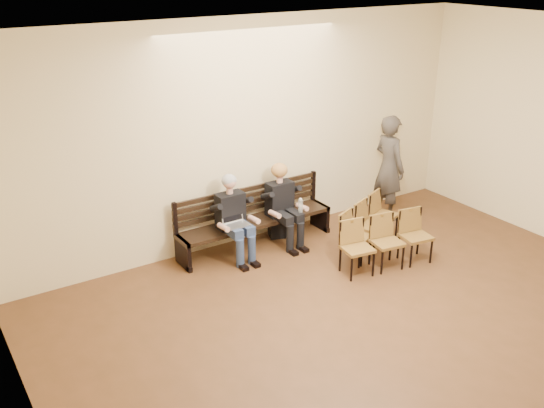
{
  "coord_description": "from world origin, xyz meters",
  "views": [
    {
      "loc": [
        -4.61,
        -2.75,
        4.3
      ],
      "look_at": [
        -0.22,
        4.05,
        0.95
      ],
      "focal_mm": 40.0,
      "sensor_mm": 36.0,
      "label": 1
    }
  ],
  "objects_px": {
    "chair_row_back": "(370,226)",
    "bench": "(256,233)",
    "passerby": "(390,160)",
    "chair_row_front": "(387,243)",
    "seated_woman": "(283,208)",
    "laptop": "(237,226)",
    "bag": "(280,228)",
    "water_bottle": "(300,213)",
    "seated_man": "(234,219)"
  },
  "relations": [
    {
      "from": "bench",
      "to": "laptop",
      "type": "relative_size",
      "value": 7.47
    },
    {
      "from": "bag",
      "to": "chair_row_back",
      "type": "distance_m",
      "value": 1.49
    },
    {
      "from": "chair_row_back",
      "to": "bench",
      "type": "bearing_deg",
      "value": 121.6
    },
    {
      "from": "passerby",
      "to": "chair_row_front",
      "type": "height_order",
      "value": "passerby"
    },
    {
      "from": "laptop",
      "to": "water_bottle",
      "type": "bearing_deg",
      "value": -3.5
    },
    {
      "from": "bag",
      "to": "bench",
      "type": "bearing_deg",
      "value": -169.35
    },
    {
      "from": "seated_woman",
      "to": "laptop",
      "type": "distance_m",
      "value": 0.94
    },
    {
      "from": "bench",
      "to": "seated_woman",
      "type": "xyz_separation_m",
      "value": [
        0.43,
        -0.12,
        0.38
      ]
    },
    {
      "from": "bag",
      "to": "chair_row_front",
      "type": "relative_size",
      "value": 0.26
    },
    {
      "from": "water_bottle",
      "to": "chair_row_front",
      "type": "distance_m",
      "value": 1.44
    },
    {
      "from": "water_bottle",
      "to": "chair_row_front",
      "type": "height_order",
      "value": "chair_row_front"
    },
    {
      "from": "seated_man",
      "to": "laptop",
      "type": "xyz_separation_m",
      "value": [
        -0.03,
        -0.16,
        -0.05
      ]
    },
    {
      "from": "seated_woman",
      "to": "laptop",
      "type": "relative_size",
      "value": 3.45
    },
    {
      "from": "seated_man",
      "to": "passerby",
      "type": "distance_m",
      "value": 3.02
    },
    {
      "from": "water_bottle",
      "to": "seated_woman",
      "type": "bearing_deg",
      "value": 122.89
    },
    {
      "from": "bench",
      "to": "seated_woman",
      "type": "bearing_deg",
      "value": -15.51
    },
    {
      "from": "water_bottle",
      "to": "chair_row_front",
      "type": "relative_size",
      "value": 0.16
    },
    {
      "from": "seated_woman",
      "to": "passerby",
      "type": "distance_m",
      "value": 2.15
    },
    {
      "from": "laptop",
      "to": "chair_row_front",
      "type": "xyz_separation_m",
      "value": [
        1.74,
        -1.36,
        -0.18
      ]
    },
    {
      "from": "chair_row_back",
      "to": "passerby",
      "type": "bearing_deg",
      "value": 14.0
    },
    {
      "from": "bench",
      "to": "seated_woman",
      "type": "height_order",
      "value": "seated_woman"
    },
    {
      "from": "passerby",
      "to": "seated_woman",
      "type": "bearing_deg",
      "value": 88.97
    },
    {
      "from": "bench",
      "to": "seated_woman",
      "type": "relative_size",
      "value": 2.16
    },
    {
      "from": "passerby",
      "to": "water_bottle",
      "type": "bearing_deg",
      "value": 96.01
    },
    {
      "from": "water_bottle",
      "to": "chair_row_back",
      "type": "distance_m",
      "value": 1.11
    },
    {
      "from": "bench",
      "to": "passerby",
      "type": "xyz_separation_m",
      "value": [
        2.53,
        -0.25,
        0.83
      ]
    },
    {
      "from": "seated_woman",
      "to": "bench",
      "type": "bearing_deg",
      "value": 164.49
    },
    {
      "from": "bench",
      "to": "chair_row_front",
      "type": "relative_size",
      "value": 1.83
    },
    {
      "from": "laptop",
      "to": "seated_man",
      "type": "bearing_deg",
      "value": 79.65
    },
    {
      "from": "laptop",
      "to": "passerby",
      "type": "distance_m",
      "value": 3.05
    },
    {
      "from": "seated_man",
      "to": "seated_woman",
      "type": "relative_size",
      "value": 1.04
    },
    {
      "from": "laptop",
      "to": "water_bottle",
      "type": "height_order",
      "value": "laptop"
    },
    {
      "from": "seated_man",
      "to": "passerby",
      "type": "bearing_deg",
      "value": -2.48
    },
    {
      "from": "bench",
      "to": "seated_man",
      "type": "relative_size",
      "value": 2.08
    },
    {
      "from": "seated_man",
      "to": "water_bottle",
      "type": "height_order",
      "value": "seated_man"
    },
    {
      "from": "chair_row_front",
      "to": "bench",
      "type": "bearing_deg",
      "value": 136.58
    },
    {
      "from": "seated_man",
      "to": "bench",
      "type": "bearing_deg",
      "value": 14.66
    },
    {
      "from": "passerby",
      "to": "chair_row_back",
      "type": "distance_m",
      "value": 1.5
    },
    {
      "from": "seated_woman",
      "to": "chair_row_front",
      "type": "height_order",
      "value": "seated_woman"
    },
    {
      "from": "seated_woman",
      "to": "chair_row_back",
      "type": "distance_m",
      "value": 1.39
    },
    {
      "from": "chair_row_front",
      "to": "seated_woman",
      "type": "bearing_deg",
      "value": 127.53
    },
    {
      "from": "seated_man",
      "to": "bag",
      "type": "relative_size",
      "value": 3.35
    },
    {
      "from": "bench",
      "to": "seated_man",
      "type": "xyz_separation_m",
      "value": [
        -0.46,
        -0.12,
        0.4
      ]
    },
    {
      "from": "passerby",
      "to": "chair_row_front",
      "type": "bearing_deg",
      "value": 139.93
    },
    {
      "from": "passerby",
      "to": "bag",
      "type": "bearing_deg",
      "value": 82.57
    },
    {
      "from": "chair_row_back",
      "to": "seated_woman",
      "type": "bearing_deg",
      "value": 115.1
    },
    {
      "from": "laptop",
      "to": "bag",
      "type": "relative_size",
      "value": 0.93
    },
    {
      "from": "seated_man",
      "to": "chair_row_back",
      "type": "relative_size",
      "value": 0.9
    },
    {
      "from": "laptop",
      "to": "chair_row_front",
      "type": "distance_m",
      "value": 2.22
    },
    {
      "from": "bag",
      "to": "chair_row_front",
      "type": "height_order",
      "value": "chair_row_front"
    }
  ]
}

